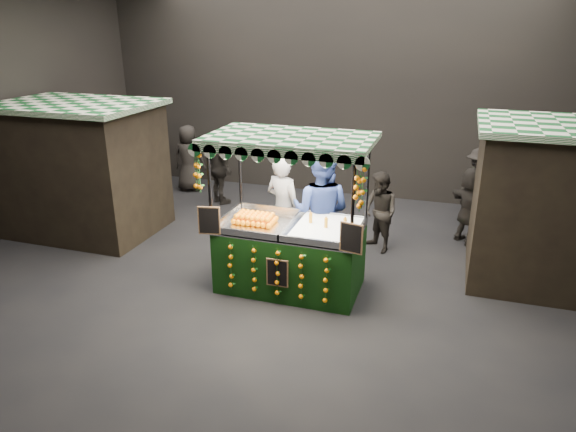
% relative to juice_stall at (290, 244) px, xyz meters
% --- Properties ---
extents(ground, '(12.00, 12.00, 0.00)m').
position_rel_juice_stall_xyz_m(ground, '(-0.30, 0.11, -0.77)').
color(ground, black).
rests_on(ground, ground).
extents(market_hall, '(12.10, 10.10, 5.05)m').
position_rel_juice_stall_xyz_m(market_hall, '(-0.30, 0.11, 2.61)').
color(market_hall, black).
rests_on(market_hall, ground).
extents(neighbour_stall_left, '(3.00, 2.20, 2.60)m').
position_rel_juice_stall_xyz_m(neighbour_stall_left, '(-4.70, 1.11, 0.54)').
color(neighbour_stall_left, black).
rests_on(neighbour_stall_left, ground).
extents(neighbour_stall_right, '(3.00, 2.20, 2.60)m').
position_rel_juice_stall_xyz_m(neighbour_stall_right, '(4.10, 1.61, 0.54)').
color(neighbour_stall_right, black).
rests_on(neighbour_stall_right, ground).
extents(juice_stall, '(2.56, 1.50, 2.48)m').
position_rel_juice_stall_xyz_m(juice_stall, '(0.00, 0.00, 0.00)').
color(juice_stall, black).
rests_on(juice_stall, ground).
extents(vendor_grey, '(0.83, 0.69, 1.95)m').
position_rel_juice_stall_xyz_m(vendor_grey, '(-0.43, 0.94, 0.21)').
color(vendor_grey, gray).
rests_on(vendor_grey, ground).
extents(vendor_blue, '(1.06, 0.85, 2.10)m').
position_rel_juice_stall_xyz_m(vendor_blue, '(0.27, 0.82, 0.28)').
color(vendor_blue, navy).
rests_on(vendor_blue, ground).
extents(shopper_0, '(0.62, 0.41, 1.67)m').
position_rel_juice_stall_xyz_m(shopper_0, '(-4.79, 2.62, 0.07)').
color(shopper_0, '#282321').
rests_on(shopper_0, ground).
extents(shopper_1, '(0.92, 0.92, 1.51)m').
position_rel_juice_stall_xyz_m(shopper_1, '(1.11, 1.91, -0.02)').
color(shopper_1, black).
rests_on(shopper_1, ground).
extents(shopper_2, '(1.05, 0.91, 1.69)m').
position_rel_juice_stall_xyz_m(shopper_2, '(-2.84, 3.46, 0.08)').
color(shopper_2, black).
rests_on(shopper_2, ground).
extents(shopper_3, '(1.13, 1.16, 1.59)m').
position_rel_juice_stall_xyz_m(shopper_3, '(2.84, 4.15, 0.03)').
color(shopper_3, black).
rests_on(shopper_3, ground).
extents(shopper_4, '(0.87, 0.63, 1.66)m').
position_rel_juice_stall_xyz_m(shopper_4, '(-4.00, 4.16, 0.06)').
color(shopper_4, '#282421').
rests_on(shopper_4, ground).
extents(shopper_5, '(1.19, 1.39, 1.51)m').
position_rel_juice_stall_xyz_m(shopper_5, '(2.69, 2.80, -0.01)').
color(shopper_5, black).
rests_on(shopper_5, ground).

